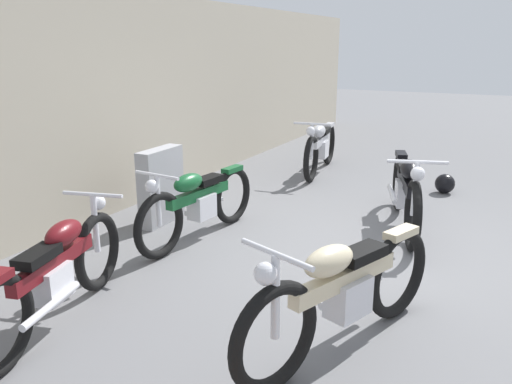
{
  "coord_description": "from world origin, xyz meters",
  "views": [
    {
      "loc": [
        -5.19,
        -1.2,
        2.17
      ],
      "look_at": [
        -0.18,
        1.34,
        0.55
      ],
      "focal_mm": 36.21,
      "sensor_mm": 36.0,
      "label": 1
    }
  ],
  "objects_px": {
    "motorcycle_green": "(198,202)",
    "motorcycle_maroon": "(56,272)",
    "stone_marker": "(161,186)",
    "motorcycle_cream": "(342,291)",
    "helmet": "(445,184)",
    "motorcycle_black": "(406,190)",
    "motorcycle_silver": "(320,146)"
  },
  "relations": [
    {
      "from": "motorcycle_green",
      "to": "motorcycle_maroon",
      "type": "bearing_deg",
      "value": 6.25
    },
    {
      "from": "stone_marker",
      "to": "motorcycle_cream",
      "type": "height_order",
      "value": "motorcycle_cream"
    },
    {
      "from": "motorcycle_maroon",
      "to": "motorcycle_green",
      "type": "bearing_deg",
      "value": -13.91
    },
    {
      "from": "helmet",
      "to": "motorcycle_black",
      "type": "height_order",
      "value": "motorcycle_black"
    },
    {
      "from": "motorcycle_maroon",
      "to": "motorcycle_silver",
      "type": "bearing_deg",
      "value": -15.59
    },
    {
      "from": "motorcycle_cream",
      "to": "motorcycle_maroon",
      "type": "xyz_separation_m",
      "value": [
        -0.66,
        2.12,
        -0.03
      ]
    },
    {
      "from": "stone_marker",
      "to": "motorcycle_cream",
      "type": "bearing_deg",
      "value": -120.65
    },
    {
      "from": "motorcycle_green",
      "to": "motorcycle_black",
      "type": "relative_size",
      "value": 0.95
    },
    {
      "from": "motorcycle_green",
      "to": "motorcycle_maroon",
      "type": "distance_m",
      "value": 2.07
    },
    {
      "from": "motorcycle_cream",
      "to": "motorcycle_green",
      "type": "relative_size",
      "value": 1.01
    },
    {
      "from": "helmet",
      "to": "motorcycle_black",
      "type": "bearing_deg",
      "value": 172.46
    },
    {
      "from": "motorcycle_cream",
      "to": "motorcycle_black",
      "type": "distance_m",
      "value": 2.87
    },
    {
      "from": "helmet",
      "to": "motorcycle_cream",
      "type": "height_order",
      "value": "motorcycle_cream"
    },
    {
      "from": "helmet",
      "to": "motorcycle_silver",
      "type": "distance_m",
      "value": 2.19
    },
    {
      "from": "stone_marker",
      "to": "motorcycle_black",
      "type": "relative_size",
      "value": 0.44
    },
    {
      "from": "motorcycle_green",
      "to": "motorcycle_black",
      "type": "height_order",
      "value": "motorcycle_black"
    },
    {
      "from": "stone_marker",
      "to": "motorcycle_silver",
      "type": "height_order",
      "value": "motorcycle_silver"
    },
    {
      "from": "stone_marker",
      "to": "motorcycle_green",
      "type": "distance_m",
      "value": 0.79
    },
    {
      "from": "motorcycle_green",
      "to": "motorcycle_black",
      "type": "distance_m",
      "value": 2.49
    },
    {
      "from": "motorcycle_cream",
      "to": "motorcycle_maroon",
      "type": "relative_size",
      "value": 1.03
    },
    {
      "from": "stone_marker",
      "to": "motorcycle_silver",
      "type": "bearing_deg",
      "value": -14.36
    },
    {
      "from": "helmet",
      "to": "motorcycle_green",
      "type": "distance_m",
      "value": 4.0
    },
    {
      "from": "motorcycle_silver",
      "to": "motorcycle_black",
      "type": "relative_size",
      "value": 1.0
    },
    {
      "from": "stone_marker",
      "to": "motorcycle_maroon",
      "type": "relative_size",
      "value": 0.47
    },
    {
      "from": "motorcycle_cream",
      "to": "motorcycle_black",
      "type": "height_order",
      "value": "motorcycle_black"
    },
    {
      "from": "helmet",
      "to": "motorcycle_silver",
      "type": "height_order",
      "value": "motorcycle_silver"
    },
    {
      "from": "stone_marker",
      "to": "motorcycle_silver",
      "type": "relative_size",
      "value": 0.44
    },
    {
      "from": "motorcycle_cream",
      "to": "motorcycle_green",
      "type": "bearing_deg",
      "value": -102.61
    },
    {
      "from": "helmet",
      "to": "motorcycle_maroon",
      "type": "distance_m",
      "value": 5.81
    },
    {
      "from": "motorcycle_maroon",
      "to": "stone_marker",
      "type": "bearing_deg",
      "value": 3.2
    },
    {
      "from": "helmet",
      "to": "motorcycle_black",
      "type": "relative_size",
      "value": 0.14
    },
    {
      "from": "stone_marker",
      "to": "motorcycle_maroon",
      "type": "bearing_deg",
      "value": -162.31
    }
  ]
}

